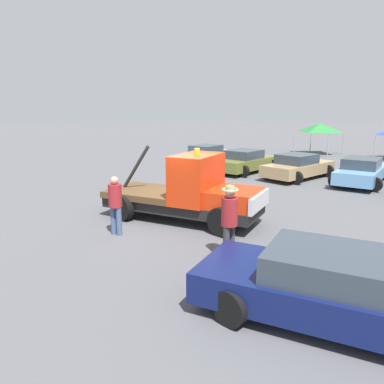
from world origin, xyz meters
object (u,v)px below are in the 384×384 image
object	(u,v)px
tow_truck	(190,193)
parked_car_skyblue	(362,171)
person_near_truck	(229,216)
foreground_car	(343,290)
person_at_hood	(115,201)
canopy_tent_green	(320,128)
parked_car_silver	(207,155)
traffic_cone	(203,190)
parked_car_tan	(298,167)
parked_car_olive	(246,161)

from	to	relation	value
tow_truck	parked_car_skyblue	bearing A→B (deg)	62.67
person_near_truck	foreground_car	bearing A→B (deg)	-17.56
person_near_truck	person_at_hood	bearing A→B (deg)	-167.94
person_near_truck	person_at_hood	xyz separation A→B (m)	(-3.63, -0.88, -0.09)
person_near_truck	parked_car_skyblue	bearing A→B (deg)	93.66
tow_truck	canopy_tent_green	distance (m)	21.16
parked_car_silver	parked_car_skyblue	xyz separation A→B (m)	(9.72, 0.63, 0.00)
tow_truck	foreground_car	xyz separation A→B (m)	(6.25, -2.62, -0.31)
tow_truck	traffic_cone	world-z (taller)	tow_truck
parked_car_skyblue	person_near_truck	bearing A→B (deg)	175.37
parked_car_skyblue	canopy_tent_green	world-z (taller)	canopy_tent_green
person_at_hood	parked_car_tan	bearing A→B (deg)	167.60
person_near_truck	parked_car_silver	world-z (taller)	person_near_truck
parked_car_skyblue	tow_truck	bearing A→B (deg)	159.98
tow_truck	parked_car_tan	world-z (taller)	tow_truck
person_near_truck	traffic_cone	distance (m)	6.94
parked_car_tan	traffic_cone	distance (m)	6.66
tow_truck	person_at_hood	size ratio (longest dim) A/B	3.22
parked_car_silver	traffic_cone	size ratio (longest dim) A/B	8.50
tow_truck	person_at_hood	bearing A→B (deg)	-121.41
traffic_cone	person_at_hood	bearing A→B (deg)	-75.48
parked_car_silver	parked_car_olive	world-z (taller)	same
foreground_car	canopy_tent_green	size ratio (longest dim) A/B	1.96
person_at_hood	parked_car_olive	world-z (taller)	person_at_hood
tow_truck	traffic_cone	distance (m)	3.72
parked_car_tan	parked_car_silver	bearing A→B (deg)	92.32
tow_truck	foreground_car	distance (m)	6.79
parked_car_tan	tow_truck	bearing A→B (deg)	-169.00
parked_car_skyblue	parked_car_olive	bearing A→B (deg)	90.62
parked_car_tan	canopy_tent_green	size ratio (longest dim) A/B	1.62
parked_car_tan	traffic_cone	bearing A→B (deg)	176.02
parked_car_olive	parked_car_skyblue	world-z (taller)	same
parked_car_tan	canopy_tent_green	distance (m)	11.72
canopy_tent_green	parked_car_skyblue	bearing A→B (deg)	-55.02
canopy_tent_green	traffic_cone	distance (m)	17.86
parked_car_olive	canopy_tent_green	distance (m)	11.34
person_at_hood	parked_car_skyblue	xyz separation A→B (m)	(2.52, 12.98, -0.39)
person_at_hood	foreground_car	bearing A→B (deg)	74.74
person_at_hood	parked_car_tan	distance (m)	12.15
parked_car_olive	canopy_tent_green	world-z (taller)	canopy_tent_green
parked_car_tan	canopy_tent_green	bearing A→B (deg)	24.39
foreground_car	traffic_cone	size ratio (longest dim) A/B	10.29
foreground_car	person_near_truck	size ratio (longest dim) A/B	2.97
tow_truck	canopy_tent_green	world-z (taller)	tow_truck
tow_truck	traffic_cone	bearing A→B (deg)	107.76
parked_car_silver	person_at_hood	bearing A→B (deg)	-156.22
person_near_truck	traffic_cone	bearing A→B (deg)	135.75
person_at_hood	parked_car_silver	xyz separation A→B (m)	(-7.20, 12.35, -0.39)
person_near_truck	canopy_tent_green	distance (m)	23.63
parked_car_skyblue	canopy_tent_green	size ratio (longest dim) A/B	1.76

